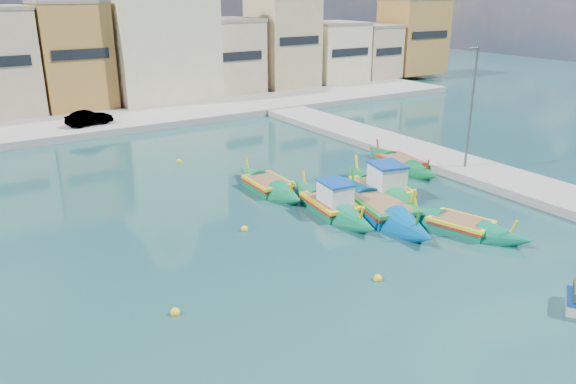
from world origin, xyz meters
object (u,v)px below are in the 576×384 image
object	(u,v)px
church_block	(154,19)
luzzu_green	(268,186)
luzzu_turquoise_cabin	(331,205)
luzzu_blue_cabin	(382,191)
luzzu_cyan_mid	(400,164)
luzzu_blue_south	(381,210)
luzzu_cyan_south	(460,227)
quay_street_lamp	(471,107)

from	to	relation	value
church_block	luzzu_green	distance (m)	31.27
luzzu_turquoise_cabin	luzzu_blue_cabin	distance (m)	3.73
luzzu_cyan_mid	luzzu_green	bearing A→B (deg)	174.48
luzzu_green	luzzu_blue_cabin	bearing A→B (deg)	-43.43
church_block	luzzu_blue_south	bearing A→B (deg)	-92.69
luzzu_green	luzzu_blue_south	world-z (taller)	luzzu_blue_south
church_block	luzzu_blue_cabin	world-z (taller)	church_block
luzzu_turquoise_cabin	luzzu_cyan_south	distance (m)	6.72
luzzu_green	luzzu_cyan_south	distance (m)	11.33
quay_street_lamp	luzzu_cyan_south	xyz separation A→B (m)	(-7.30, -6.06, -4.10)
luzzu_blue_cabin	luzzu_green	bearing A→B (deg)	136.57
luzzu_cyan_south	luzzu_blue_south	bearing A→B (deg)	116.56
quay_street_lamp	luzzu_cyan_south	world-z (taller)	quay_street_lamp
quay_street_lamp	luzzu_green	world-z (taller)	quay_street_lamp
church_block	luzzu_blue_cabin	distance (m)	35.30
quay_street_lamp	luzzu_green	distance (m)	13.48
luzzu_turquoise_cabin	luzzu_cyan_mid	distance (m)	9.40
luzzu_cyan_mid	luzzu_green	distance (m)	9.75
luzzu_cyan_mid	luzzu_cyan_south	world-z (taller)	luzzu_cyan_mid
luzzu_blue_cabin	luzzu_cyan_mid	world-z (taller)	luzzu_blue_cabin
quay_street_lamp	luzzu_blue_cabin	size ratio (longest dim) A/B	0.84
church_block	quay_street_lamp	distance (m)	35.04
luzzu_cyan_mid	luzzu_green	world-z (taller)	luzzu_green
church_block	luzzu_cyan_south	distance (m)	40.89
luzzu_turquoise_cabin	luzzu_cyan_mid	world-z (taller)	luzzu_turquoise_cabin
luzzu_green	luzzu_blue_south	xyz separation A→B (m)	(3.00, -6.54, 0.04)
luzzu_blue_cabin	luzzu_green	world-z (taller)	luzzu_blue_cabin
church_block	luzzu_cyan_mid	xyz separation A→B (m)	(5.00, -30.76, -8.17)
luzzu_turquoise_cabin	luzzu_blue_south	distance (m)	2.67
luzzu_blue_cabin	luzzu_cyan_mid	size ratio (longest dim) A/B	1.20
luzzu_blue_cabin	quay_street_lamp	bearing A→B (deg)	2.95
luzzu_green	quay_street_lamp	bearing A→B (deg)	-18.98
church_block	luzzu_blue_cabin	size ratio (longest dim) A/B	2.01
quay_street_lamp	luzzu_cyan_south	bearing A→B (deg)	-140.30
luzzu_turquoise_cabin	luzzu_blue_south	size ratio (longest dim) A/B	0.88
luzzu_blue_south	luzzu_cyan_south	world-z (taller)	luzzu_blue_south
luzzu_blue_south	quay_street_lamp	bearing A→B (deg)	14.48
luzzu_blue_cabin	luzzu_blue_south	xyz separation A→B (m)	(-1.82, -1.99, -0.11)
luzzu_turquoise_cabin	luzzu_blue_cabin	size ratio (longest dim) A/B	0.92
luzzu_turquoise_cabin	luzzu_cyan_south	size ratio (longest dim) A/B	1.21
luzzu_blue_south	luzzu_turquoise_cabin	bearing A→B (deg)	135.74
luzzu_blue_cabin	luzzu_cyan_mid	bearing A→B (deg)	36.48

